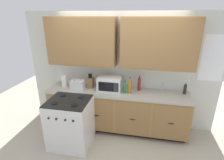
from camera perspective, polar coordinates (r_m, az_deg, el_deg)
ground_plane at (r=3.81m, az=0.69°, el=-18.15°), size 8.00×8.00×0.00m
wall_unit at (r=3.55m, az=2.32°, el=8.60°), size 4.09×0.40×2.46m
counter_run at (r=3.79m, az=1.59°, el=-9.82°), size 2.92×0.64×0.91m
stove_range at (r=3.48m, az=-13.44°, el=-13.40°), size 0.76×0.68×0.95m
microwave at (r=3.60m, az=-0.72°, el=-1.18°), size 0.48×0.37×0.28m
toaster at (r=3.74m, az=-11.21°, el=-1.48°), size 0.28×0.18×0.19m
knife_block at (r=3.76m, az=-7.03°, el=-0.76°), size 0.11×0.14×0.31m
sink_faucet at (r=3.72m, az=16.32°, el=-1.95°), size 0.02×0.02×0.20m
paper_towel_roll at (r=3.92m, az=-15.37°, el=-0.25°), size 0.12×0.12×0.26m
bottle_amber at (r=3.46m, az=5.86°, el=-1.86°), size 0.07×0.07×0.33m
bottle_red at (r=3.62m, az=8.90°, el=-1.07°), size 0.06×0.06×0.31m
bottle_green at (r=3.48m, az=4.20°, el=-2.33°), size 0.07×0.07×0.25m
bottle_dark at (r=3.73m, az=22.84°, el=-2.57°), size 0.06×0.06×0.23m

